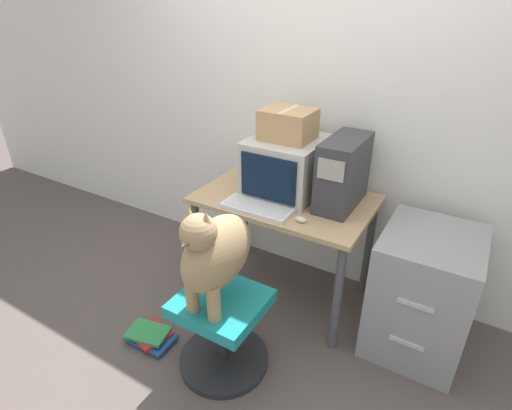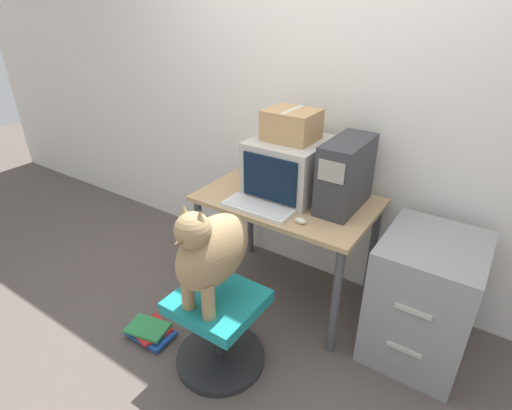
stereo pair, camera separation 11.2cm
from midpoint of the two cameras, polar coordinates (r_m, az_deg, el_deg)
ground_plane at (r=2.74m, az=-1.04°, el=-16.23°), size 12.00×12.00×0.00m
wall_back at (r=2.72m, az=7.48°, el=14.69°), size 8.00×0.05×2.60m
desk at (r=2.60m, az=2.89°, el=-0.96°), size 1.10×0.70×0.77m
crt_monitor at (r=2.56m, az=3.08°, el=5.62°), size 0.45×0.49×0.36m
pc_tower at (r=2.41m, az=11.04°, el=4.57°), size 0.20×0.44×0.42m
keyboard at (r=2.38m, az=-1.24°, el=-0.41°), size 0.43×0.18×0.03m
computer_mouse at (r=2.26m, az=5.00°, el=-2.10°), size 0.07×0.04×0.03m
office_chair at (r=2.34m, az=-6.34°, el=-17.17°), size 0.52×0.52×0.48m
dog at (r=1.99m, az=-7.65°, el=-6.65°), size 0.24×0.50×0.60m
filing_cabinet at (r=2.53m, az=21.43°, el=-11.56°), size 0.52×0.60×0.76m
cardboard_box at (r=2.47m, az=3.28°, el=11.43°), size 0.31×0.26×0.18m
book_stack_floor at (r=2.69m, az=-16.06°, el=-17.55°), size 0.30×0.24×0.08m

